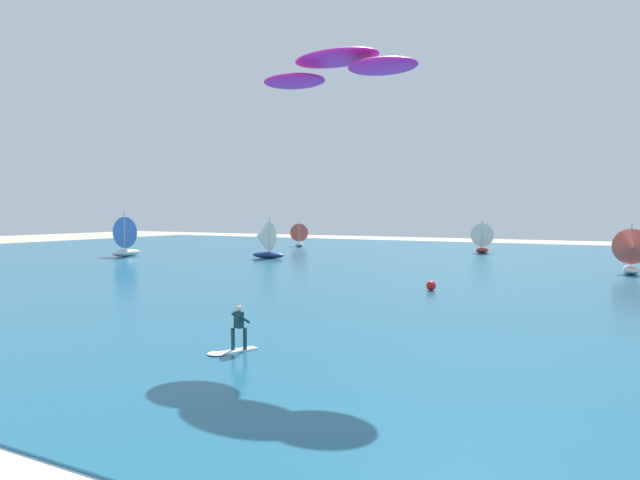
% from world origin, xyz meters
% --- Properties ---
extents(ocean, '(160.00, 90.00, 0.10)m').
position_xyz_m(ocean, '(0.00, 49.71, 0.05)').
color(ocean, '#1E607F').
rests_on(ocean, ground).
extents(kitesurfer, '(1.26, 2.02, 1.67)m').
position_xyz_m(kitesurfer, '(-3.32, 13.98, 0.70)').
color(kitesurfer, white).
rests_on(kitesurfer, ocean).
extents(kite, '(7.51, 3.27, 1.10)m').
position_xyz_m(kite, '(-1.61, 18.65, 11.07)').
color(kite, '#B21999').
extents(sailboat_outermost, '(3.73, 4.38, 5.06)m').
position_xyz_m(sailboat_outermost, '(-42.10, 45.16, 2.42)').
color(sailboat_outermost, silver).
rests_on(sailboat_outermost, ocean).
extents(sailboat_center_horizon, '(2.99, 3.52, 4.10)m').
position_xyz_m(sailboat_center_horizon, '(-7.94, 70.51, 1.98)').
color(sailboat_center_horizon, maroon).
rests_on(sailboat_center_horizon, ocean).
extents(sailboat_far_left, '(3.08, 3.60, 4.15)m').
position_xyz_m(sailboat_far_left, '(8.72, 50.74, 2.00)').
color(sailboat_far_left, white).
rests_on(sailboat_far_left, ocean).
extents(sailboat_mid_right, '(2.98, 3.34, 3.73)m').
position_xyz_m(sailboat_mid_right, '(-35.09, 71.22, 1.81)').
color(sailboat_mid_right, white).
rests_on(sailboat_mid_right, ocean).
extents(sailboat_far_right, '(3.89, 3.32, 4.50)m').
position_xyz_m(sailboat_far_right, '(-26.73, 49.85, 2.16)').
color(sailboat_far_right, navy).
rests_on(sailboat_far_right, ocean).
extents(marker_buoy, '(0.63, 0.63, 0.63)m').
position_xyz_m(marker_buoy, '(-2.37, 33.40, 0.41)').
color(marker_buoy, red).
rests_on(marker_buoy, ocean).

